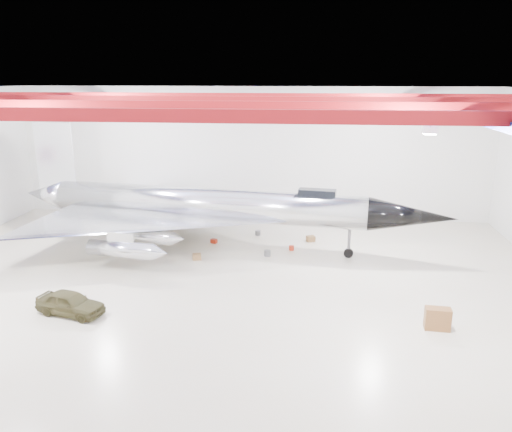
# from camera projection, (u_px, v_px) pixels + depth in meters

# --- Properties ---
(floor) EXTENTS (40.00, 40.00, 0.00)m
(floor) POSITION_uv_depth(u_px,v_px,m) (217.00, 283.00, 29.39)
(floor) COLOR beige
(floor) RESTS_ON ground
(wall_back) EXTENTS (40.00, 0.00, 40.00)m
(wall_back) POSITION_uv_depth(u_px,v_px,m) (250.00, 153.00, 42.25)
(wall_back) COLOR silver
(wall_back) RESTS_ON floor
(ceiling) EXTENTS (40.00, 40.00, 0.00)m
(ceiling) POSITION_uv_depth(u_px,v_px,m) (213.00, 91.00, 26.43)
(ceiling) COLOR #0A0F38
(ceiling) RESTS_ON wall_back
(ceiling_structure) EXTENTS (39.50, 29.50, 1.08)m
(ceiling_structure) POSITION_uv_depth(u_px,v_px,m) (213.00, 104.00, 26.61)
(ceiling_structure) COLOR maroon
(ceiling_structure) RESTS_ON ceiling
(jet_aircraft) EXTENTS (31.30, 19.89, 8.54)m
(jet_aircraft) POSITION_uv_depth(u_px,v_px,m) (205.00, 208.00, 35.15)
(jet_aircraft) COLOR silver
(jet_aircraft) RESTS_ON floor
(jeep) EXTENTS (3.85, 2.22, 1.23)m
(jeep) POSITION_uv_depth(u_px,v_px,m) (70.00, 303.00, 25.43)
(jeep) COLOR #3D391E
(jeep) RESTS_ON floor
(desk) EXTENTS (1.23, 0.67, 1.09)m
(desk) POSITION_uv_depth(u_px,v_px,m) (438.00, 319.00, 23.93)
(desk) COLOR brown
(desk) RESTS_ON floor
(toolbox_red) EXTENTS (0.52, 0.48, 0.29)m
(toolbox_red) POSITION_uv_depth(u_px,v_px,m) (214.00, 241.00, 36.50)
(toolbox_red) COLOR #9C220F
(toolbox_red) RESTS_ON floor
(engine_drum) EXTENTS (0.53, 0.53, 0.39)m
(engine_drum) POSITION_uv_depth(u_px,v_px,m) (267.00, 253.00, 33.84)
(engine_drum) COLOR #59595B
(engine_drum) RESTS_ON floor
(parts_bin) EXTENTS (0.72, 0.66, 0.41)m
(parts_bin) POSITION_uv_depth(u_px,v_px,m) (311.00, 239.00, 36.84)
(parts_bin) COLOR olive
(parts_bin) RESTS_ON floor
(crate_small) EXTENTS (0.41, 0.37, 0.24)m
(crate_small) POSITION_uv_depth(u_px,v_px,m) (163.00, 234.00, 38.31)
(crate_small) COLOR #59595B
(crate_small) RESTS_ON floor
(tool_chest) EXTENTS (0.41, 0.41, 0.32)m
(tool_chest) POSITION_uv_depth(u_px,v_px,m) (291.00, 248.00, 34.99)
(tool_chest) COLOR #9C220F
(tool_chest) RESTS_ON floor
(oil_barrel) EXTENTS (0.68, 0.60, 0.40)m
(oil_barrel) POSITION_uv_depth(u_px,v_px,m) (197.00, 257.00, 33.17)
(oil_barrel) COLOR olive
(oil_barrel) RESTS_ON floor
(spares_box) EXTENTS (0.54, 0.54, 0.37)m
(spares_box) POSITION_uv_depth(u_px,v_px,m) (258.00, 233.00, 38.29)
(spares_box) COLOR #59595B
(spares_box) RESTS_ON floor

